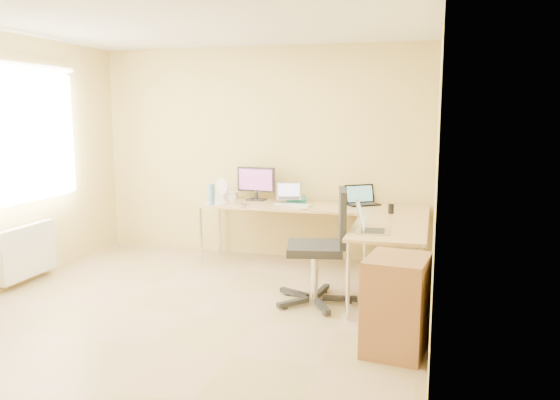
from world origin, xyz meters
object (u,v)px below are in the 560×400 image
(desk_fan, at_px, (224,190))
(desk_return, at_px, (389,264))
(laptop_return, at_px, (373,220))
(water_bottle, at_px, (212,195))
(monitor, at_px, (256,184))
(keyboard, at_px, (293,205))
(desk_main, at_px, (311,236))
(cabinet, at_px, (396,305))
(laptop_black, at_px, (363,195))
(laptop_center, at_px, (289,191))
(mug, at_px, (233,200))
(office_chair, at_px, (315,252))

(desk_fan, bearing_deg, desk_return, -4.90)
(laptop_return, bearing_deg, water_bottle, 58.36)
(monitor, height_order, keyboard, monitor)
(desk_main, xyz_separation_m, desk_return, (0.98, -1.00, 0.00))
(keyboard, relative_size, cabinet, 0.59)
(water_bottle, xyz_separation_m, desk_fan, (0.00, 0.38, 0.00))
(desk_main, height_order, laptop_black, laptop_black)
(laptop_return, bearing_deg, laptop_center, 35.10)
(desk_main, height_order, mug, mug)
(keyboard, bearing_deg, water_bottle, -154.52)
(desk_return, bearing_deg, keyboard, 141.53)
(laptop_black, bearing_deg, desk_main, 164.67)
(desk_return, distance_m, laptop_center, 1.73)
(laptop_return, xyz_separation_m, cabinet, (0.28, -0.85, -0.49))
(desk_main, xyz_separation_m, monitor, (-0.74, 0.20, 0.57))
(water_bottle, bearing_deg, cabinet, -39.44)
(keyboard, height_order, laptop_return, laptop_return)
(desk_fan, bearing_deg, laptop_center, 21.06)
(keyboard, bearing_deg, monitor, 165.01)
(desk_fan, distance_m, cabinet, 3.21)
(monitor, relative_size, laptop_center, 1.64)
(laptop_center, bearing_deg, desk_return, -55.89)
(desk_fan, height_order, cabinet, desk_fan)
(monitor, distance_m, office_chair, 1.83)
(laptop_return, bearing_deg, monitor, 41.95)
(mug, bearing_deg, desk_fan, 133.01)
(monitor, bearing_deg, office_chair, -50.17)
(monitor, bearing_deg, desk_main, -11.18)
(desk_fan, bearing_deg, cabinet, -22.36)
(monitor, bearing_deg, desk_return, -31.04)
(desk_fan, distance_m, office_chair, 1.98)
(water_bottle, bearing_deg, desk_fan, 90.00)
(mug, xyz_separation_m, water_bottle, (-0.19, -0.18, 0.08))
(desk_main, bearing_deg, keyboard, -164.02)
(laptop_black, distance_m, laptop_return, 1.52)
(desk_return, height_order, office_chair, office_chair)
(keyboard, relative_size, water_bottle, 1.79)
(office_chair, height_order, cabinet, office_chair)
(laptop_center, bearing_deg, laptop_return, -65.98)
(cabinet, bearing_deg, desk_main, 124.99)
(monitor, xyz_separation_m, keyboard, (0.53, -0.26, -0.20))
(laptop_center, relative_size, water_bottle, 1.18)
(keyboard, relative_size, laptop_return, 1.27)
(laptop_black, height_order, mug, laptop_black)
(laptop_black, height_order, water_bottle, water_bottle)
(laptop_black, xyz_separation_m, desk_fan, (-1.69, -0.10, 0.01))
(keyboard, distance_m, laptop_return, 1.63)
(water_bottle, relative_size, office_chair, 0.22)
(desk_main, relative_size, desk_return, 2.04)
(cabinet, bearing_deg, laptop_return, 115.45)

